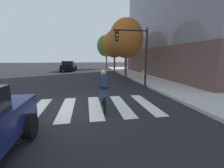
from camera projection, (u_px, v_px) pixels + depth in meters
name	position (u px, v px, depth m)	size (l,w,h in m)	color
ground_plane	(63.00, 108.00, 6.49)	(120.00, 120.00, 0.00)	black
crosswalk_stripes	(52.00, 109.00, 6.42)	(8.99, 3.24, 0.01)	silver
manhole_cover	(21.00, 137.00, 4.15)	(0.64, 0.64, 0.01)	#473D1E
sedan_mid	(69.00, 66.00, 23.97)	(2.31, 4.73, 1.61)	black
cyclist	(104.00, 90.00, 6.19)	(0.37, 1.71, 1.69)	black
traffic_light_near	(135.00, 47.00, 10.51)	(2.47, 0.28, 4.20)	black
fire_hydrant	(143.00, 74.00, 15.27)	(0.33, 0.22, 0.78)	gold
street_tree_near	(126.00, 38.00, 14.75)	(3.34, 3.34, 5.94)	#4C3823
street_tree_mid	(115.00, 44.00, 21.79)	(3.37, 3.37, 6.00)	#4C3823
street_tree_far	(106.00, 46.00, 29.19)	(3.64, 3.64, 6.47)	#4C3823
corner_building	(220.00, 11.00, 17.82)	(17.31, 18.66, 15.28)	brown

